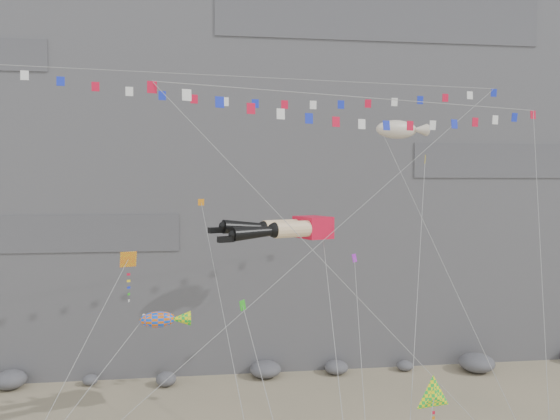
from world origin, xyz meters
name	(u,v)px	position (x,y,z in m)	size (l,w,h in m)	color
cliff	(251,100)	(0.00, 32.00, 25.00)	(80.00, 28.00, 50.00)	slate
talus_boulders	(265,370)	(0.00, 17.00, 0.60)	(60.00, 3.00, 1.20)	#595A5E
legs_kite	(284,229)	(-0.06, 5.37, 13.28)	(7.71, 14.73, 18.77)	red
flag_banner_upper	(270,78)	(-0.62, 8.09, 22.78)	(32.88, 13.63, 29.32)	red
flag_banner_lower	(375,99)	(4.67, 2.59, 20.74)	(23.65, 9.03, 23.24)	red
harlequin_kite	(128,260)	(-9.13, 4.36, 11.68)	(6.47, 8.41, 14.88)	red
fish_windsock	(157,320)	(-7.30, 1.89, 8.81)	(9.84, 7.55, 13.78)	#E35E0B
delta_kite	(434,398)	(6.16, -2.53, 5.69)	(4.89, 6.48, 9.08)	#FFEE0D
blimp_windsock	(397,130)	(8.46, 9.62, 19.73)	(6.72, 12.31, 23.08)	beige
small_kite_a	(203,210)	(-4.97, 9.04, 14.28)	(3.63, 15.62, 21.28)	orange
small_kite_b	(355,261)	(4.63, 6.46, 11.07)	(2.86, 12.18, 16.19)	purple
small_kite_c	(243,308)	(-2.80, 1.08, 9.49)	(3.10, 8.05, 12.34)	green
small_kite_d	(425,164)	(9.25, 6.48, 17.26)	(6.69, 13.43, 22.50)	yellow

